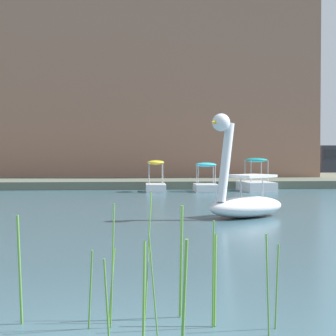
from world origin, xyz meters
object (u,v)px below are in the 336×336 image
(swan_boat, at_px, (244,198))
(pedal_boat_yellow, at_px, (156,182))
(pedal_boat_cyan, at_px, (206,183))
(pedal_boat_teal, at_px, (256,182))

(swan_boat, height_order, pedal_boat_yellow, swan_boat)
(pedal_boat_cyan, bearing_deg, swan_boat, -92.35)
(pedal_boat_yellow, bearing_deg, swan_boat, -80.96)
(pedal_boat_cyan, bearing_deg, pedal_boat_teal, 6.05)
(swan_boat, bearing_deg, pedal_boat_cyan, 87.65)
(swan_boat, relative_size, pedal_boat_teal, 1.21)
(swan_boat, relative_size, pedal_boat_yellow, 1.70)
(swan_boat, height_order, pedal_boat_teal, swan_boat)
(swan_boat, distance_m, pedal_boat_cyan, 11.59)
(pedal_boat_teal, bearing_deg, pedal_boat_cyan, -173.95)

